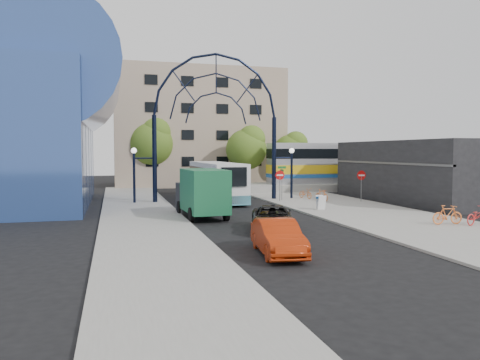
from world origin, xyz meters
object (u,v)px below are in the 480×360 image
object	(u,v)px
bike_near_b	(322,195)
tree_north_a	(248,147)
train_car	(379,163)
bike_far_b	(447,215)
tree_north_c	(292,150)
black_suv	(273,219)
street_name_sign	(282,176)
sandwich_board	(321,201)
gateway_arch	(216,97)
green_truck	(201,193)
red_sedan	(278,237)
stop_sign	(280,178)
bike_far_a	(478,216)
do_not_enter_sign	(361,178)
city_bus	(216,181)
bike_near_a	(305,193)
tree_north_b	(152,141)

from	to	relation	value
bike_near_b	tree_north_a	bearing A→B (deg)	83.05
train_car	bike_far_b	world-z (taller)	train_car
tree_north_c	black_suv	world-z (taller)	tree_north_c
train_car	street_name_sign	bearing A→B (deg)	-147.58
sandwich_board	gateway_arch	bearing A→B (deg)	124.91
street_name_sign	train_car	size ratio (longest dim) A/B	0.11
gateway_arch	tree_north_a	bearing A→B (deg)	62.83
train_car	bike_near_b	bearing A→B (deg)	-137.88
green_truck	red_sedan	size ratio (longest dim) A/B	1.43
black_suv	bike_near_b	size ratio (longest dim) A/B	2.99
bike_near_b	bike_far_b	xyz separation A→B (m)	(1.33, -13.18, 0.07)
sandwich_board	street_name_sign	bearing A→B (deg)	93.46
stop_sign	bike_far_a	distance (m)	15.76
stop_sign	do_not_enter_sign	size ratio (longest dim) A/B	1.01
street_name_sign	city_bus	bearing A→B (deg)	154.49
black_suv	tree_north_c	bearing A→B (deg)	83.58
street_name_sign	tree_north_c	xyz separation A→B (m)	(6.92, 15.33, 2.15)
stop_sign	black_suv	bearing A→B (deg)	-111.67
stop_sign	tree_north_a	distance (m)	14.23
bike_near_a	train_car	bearing A→B (deg)	20.15
train_car	bike_near_a	world-z (taller)	train_car
stop_sign	green_truck	size ratio (longest dim) A/B	0.41
train_car	tree_north_b	world-z (taller)	tree_north_b
gateway_arch	bike_far_a	world-z (taller)	gateway_arch
tree_north_b	bike_far_a	distance (m)	35.91
tree_north_a	tree_north_c	xyz separation A→B (m)	(6.00, 2.00, -0.33)
do_not_enter_sign	train_car	bearing A→B (deg)	53.13
tree_north_b	red_sedan	xyz separation A→B (m)	(1.99, -35.94, -4.56)
tree_north_b	tree_north_a	bearing A→B (deg)	-21.80
tree_north_a	bike_far_a	world-z (taller)	tree_north_a
do_not_enter_sign	street_name_sign	distance (m)	6.36
street_name_sign	tree_north_a	xyz separation A→B (m)	(0.92, 13.33, 2.48)
tree_north_c	bike_far_a	bearing A→B (deg)	-92.09
train_car	tree_north_a	xyz separation A→B (m)	(-13.88, 3.93, 1.71)
bike_near_b	bike_far_a	xyz separation A→B (m)	(2.86, -13.70, 0.03)
train_car	black_suv	xyz separation A→B (m)	(-20.25, -22.70, -2.25)
gateway_arch	bike_far_b	world-z (taller)	gateway_arch
bike_near_a	bike_far_a	bearing A→B (deg)	-92.62
gateway_arch	city_bus	size ratio (longest dim) A/B	1.17
tree_north_c	black_suv	distance (m)	31.39
do_not_enter_sign	bike_near_a	world-z (taller)	do_not_enter_sign
bike_near_b	bike_far_a	distance (m)	14.00
bike_far_a	stop_sign	bearing A→B (deg)	7.26
train_car	green_truck	world-z (taller)	train_car
street_name_sign	red_sedan	size ratio (longest dim) A/B	0.65
train_car	tree_north_c	xyz separation A→B (m)	(-7.88, 5.93, 1.37)
black_suv	bike_far_b	world-z (taller)	black_suv
tree_north_b	tree_north_c	bearing A→B (deg)	-7.12
tree_north_c	bike_near_b	size ratio (longest dim) A/B	4.14
do_not_enter_sign	street_name_sign	bearing A→B (deg)	155.84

